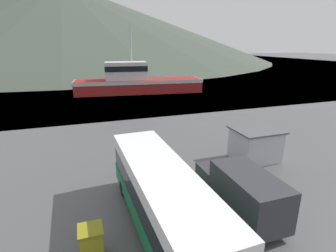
% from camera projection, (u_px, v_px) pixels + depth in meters
% --- Properties ---
extents(water_surface, '(240.00, 240.00, 0.00)m').
position_uv_depth(water_surface, '(85.00, 60.00, 138.87)').
color(water_surface, '#475B6B').
rests_on(water_surface, ground).
extents(hill_backdrop, '(211.59, 211.59, 38.53)m').
position_uv_depth(hill_backdrop, '(66.00, 22.00, 140.06)').
color(hill_backdrop, '#3D473D').
rests_on(hill_backdrop, ground).
extents(tour_bus, '(2.84, 10.71, 3.29)m').
position_uv_depth(tour_bus, '(162.00, 197.00, 12.15)').
color(tour_bus, '#146B3D').
rests_on(tour_bus, ground).
extents(delivery_van, '(2.16, 6.16, 2.50)m').
position_uv_depth(delivery_van, '(241.00, 190.00, 13.71)').
color(delivery_van, '#2D2D33').
rests_on(delivery_van, ground).
extents(fishing_boat, '(23.10, 7.92, 11.64)m').
position_uv_depth(fishing_boat, '(136.00, 81.00, 47.44)').
color(fishing_boat, maroon).
rests_on(fishing_boat, water_surface).
extents(storage_bin, '(1.01, 1.02, 1.45)m').
position_uv_depth(storage_bin, '(92.00, 243.00, 10.87)').
color(storage_bin, olive).
rests_on(storage_bin, ground).
extents(dock_kiosk, '(3.42, 3.01, 2.47)m').
position_uv_depth(dock_kiosk, '(255.00, 144.00, 20.12)').
color(dock_kiosk, '#B2B2B7').
rests_on(dock_kiosk, ground).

